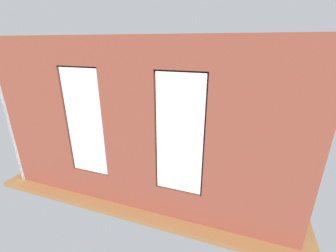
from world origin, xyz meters
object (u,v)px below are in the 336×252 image
(couch_left, at_px, (258,174))
(remote_silver, at_px, (194,142))
(potted_plant_mid_room_small, at_px, (202,133))
(candle_jar, at_px, (166,140))
(couch_by_window, at_px, (144,176))
(tv_flatscreen, at_px, (99,114))
(cup_ceramic, at_px, (181,141))
(potted_plant_beside_window_right, at_px, (65,148))
(table_plant_small, at_px, (176,136))
(potted_plant_near_tv, at_px, (94,132))
(remote_gray, at_px, (183,144))
(coffee_table, at_px, (181,144))
(potted_plant_corner_near_left, at_px, (263,131))
(media_console, at_px, (101,131))

(couch_left, height_order, remote_silver, couch_left)
(potted_plant_mid_room_small, bearing_deg, candle_jar, 50.23)
(couch_by_window, xyz_separation_m, tv_flatscreen, (2.83, -2.30, 0.59))
(remote_silver, bearing_deg, couch_left, -130.35)
(cup_ceramic, height_order, potted_plant_mid_room_small, potted_plant_mid_room_small)
(cup_ceramic, xyz_separation_m, potted_plant_beside_window_right, (2.56, 2.03, 0.28))
(couch_left, relative_size, table_plant_small, 8.08)
(couch_left, relative_size, potted_plant_beside_window_right, 1.69)
(potted_plant_near_tv, bearing_deg, candle_jar, -165.49)
(couch_left, relative_size, remote_gray, 12.22)
(cup_ceramic, height_order, table_plant_small, table_plant_small)
(coffee_table, bearing_deg, potted_plant_beside_window_right, 38.45)
(coffee_table, relative_size, remote_silver, 8.45)
(coffee_table, distance_m, remote_silver, 0.42)
(cup_ceramic, distance_m, potted_plant_beside_window_right, 3.27)
(cup_ceramic, relative_size, potted_plant_beside_window_right, 0.09)
(potted_plant_near_tv, xyz_separation_m, potted_plant_corner_near_left, (-5.07, -2.23, -0.13))
(table_plant_small, distance_m, potted_plant_mid_room_small, 1.09)
(potted_plant_corner_near_left, bearing_deg, media_console, 11.80)
(table_plant_small, distance_m, potted_plant_beside_window_right, 3.19)
(candle_jar, relative_size, potted_plant_near_tv, 0.07)
(coffee_table, relative_size, potted_plant_beside_window_right, 1.17)
(coffee_table, relative_size, tv_flatscreen, 1.20)
(candle_jar, distance_m, remote_gray, 0.54)
(potted_plant_beside_window_right, bearing_deg, cup_ceramic, -141.55)
(coffee_table, xyz_separation_m, remote_silver, (-0.40, -0.14, 0.06))
(coffee_table, distance_m, potted_plant_beside_window_right, 3.28)
(couch_left, height_order, media_console, couch_left)
(potted_plant_near_tv, relative_size, potted_plant_corner_near_left, 1.41)
(potted_plant_beside_window_right, bearing_deg, potted_plant_mid_room_small, -135.31)
(potted_plant_near_tv, bearing_deg, table_plant_small, -162.25)
(coffee_table, xyz_separation_m, table_plant_small, (0.18, -0.10, 0.19))
(coffee_table, height_order, potted_plant_near_tv, potted_plant_near_tv)
(cup_ceramic, relative_size, table_plant_small, 0.42)
(candle_jar, relative_size, potted_plant_corner_near_left, 0.10)
(candle_jar, xyz_separation_m, potted_plant_corner_near_left, (-2.84, -1.66, 0.08))
(candle_jar, height_order, potted_plant_mid_room_small, potted_plant_mid_room_small)
(cup_ceramic, bearing_deg, remote_gray, 132.30)
(remote_gray, relative_size, media_console, 0.14)
(couch_by_window, relative_size, potted_plant_beside_window_right, 1.56)
(media_console, relative_size, potted_plant_near_tv, 0.94)
(tv_flatscreen, distance_m, potted_plant_mid_room_small, 3.74)
(potted_plant_corner_near_left, bearing_deg, potted_plant_near_tv, 23.77)
(coffee_table, height_order, tv_flatscreen, tv_flatscreen)
(table_plant_small, relative_size, media_console, 0.21)
(potted_plant_beside_window_right, bearing_deg, potted_plant_near_tv, -85.54)
(potted_plant_near_tv, height_order, potted_plant_mid_room_small, potted_plant_near_tv)
(tv_flatscreen, xyz_separation_m, potted_plant_corner_near_left, (-5.61, -1.17, -0.33))
(remote_silver, bearing_deg, potted_plant_mid_room_small, -15.73)
(couch_left, xyz_separation_m, table_plant_small, (2.44, -1.02, 0.26))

